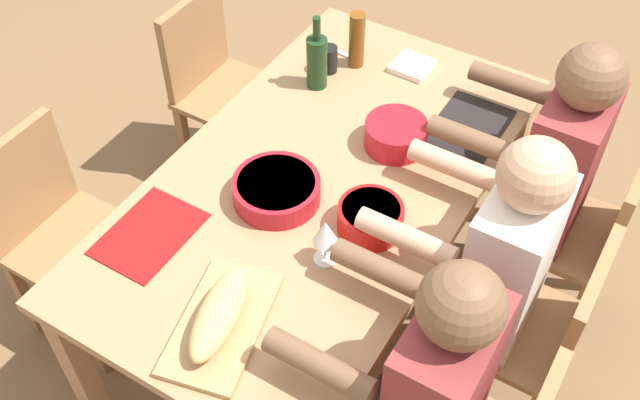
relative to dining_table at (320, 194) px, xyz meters
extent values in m
plane|color=brown|center=(0.00, 0.00, -0.66)|extent=(8.00, 8.00, 0.00)
cube|color=#A87F56|center=(0.00, 0.00, 0.06)|extent=(1.74, 0.96, 0.04)
cube|color=#A87F56|center=(-0.81, -0.42, -0.31)|extent=(0.07, 0.07, 0.70)
cube|color=#A87F56|center=(0.81, -0.42, -0.31)|extent=(0.07, 0.07, 0.70)
cube|color=#A87F56|center=(-0.81, 0.42, -0.31)|extent=(0.07, 0.07, 0.70)
cube|color=#9E7044|center=(0.48, -0.72, -0.22)|extent=(0.40, 0.40, 0.03)
cube|color=#9E7044|center=(0.48, -0.90, -0.01)|extent=(0.38, 0.04, 0.40)
cube|color=#9E7044|center=(0.31, -0.55, -0.44)|extent=(0.04, 0.04, 0.42)
cube|color=#9E7044|center=(0.65, -0.55, -0.44)|extent=(0.04, 0.04, 0.42)
cube|color=#9E7044|center=(0.31, -0.89, -0.44)|extent=(0.04, 0.04, 0.42)
cube|color=#9E7044|center=(0.65, -0.89, -0.44)|extent=(0.04, 0.04, 0.42)
cube|color=#9E7044|center=(-0.48, -0.72, -0.22)|extent=(0.40, 0.40, 0.03)
cube|color=#9E7044|center=(-0.48, -0.90, -0.01)|extent=(0.38, 0.04, 0.40)
cube|color=#9E7044|center=(-0.65, -0.55, -0.44)|extent=(0.04, 0.04, 0.42)
cube|color=#9E7044|center=(-0.31, -0.55, -0.44)|extent=(0.04, 0.04, 0.42)
cube|color=#9E7044|center=(-0.65, -0.89, -0.44)|extent=(0.04, 0.04, 0.42)
cube|color=#9E7044|center=(-0.31, -0.89, -0.44)|extent=(0.04, 0.04, 0.42)
cube|color=maroon|center=(0.48, 0.66, 0.07)|extent=(0.34, 0.20, 0.55)
cylinder|color=brown|center=(0.65, 0.39, 0.19)|extent=(0.07, 0.30, 0.07)
cylinder|color=brown|center=(0.31, 0.39, 0.19)|extent=(0.07, 0.30, 0.07)
sphere|color=brown|center=(0.48, 0.66, 0.44)|extent=(0.21, 0.21, 0.21)
cube|color=#9E7044|center=(0.00, 0.72, -0.22)|extent=(0.40, 0.40, 0.03)
cube|color=#9E7044|center=(0.00, 0.90, -0.01)|extent=(0.38, 0.04, 0.40)
cube|color=#9E7044|center=(0.17, 0.55, -0.44)|extent=(0.04, 0.04, 0.42)
cube|color=#9E7044|center=(-0.17, 0.55, -0.44)|extent=(0.04, 0.04, 0.42)
cube|color=#9E7044|center=(-0.17, 0.89, -0.44)|extent=(0.04, 0.04, 0.42)
cylinder|color=#2D2D38|center=(0.08, 0.50, -0.43)|extent=(0.11, 0.11, 0.45)
cylinder|color=#2D2D38|center=(-0.08, 0.50, -0.43)|extent=(0.11, 0.11, 0.45)
cube|color=white|center=(0.00, 0.66, 0.07)|extent=(0.34, 0.20, 0.55)
cylinder|color=tan|center=(0.17, 0.39, 0.19)|extent=(0.07, 0.30, 0.07)
cylinder|color=tan|center=(-0.17, 0.39, 0.19)|extent=(0.07, 0.30, 0.07)
sphere|color=tan|center=(0.00, 0.66, 0.44)|extent=(0.21, 0.21, 0.21)
cube|color=#9E7044|center=(-0.48, 0.72, -0.22)|extent=(0.40, 0.40, 0.03)
cube|color=#9E7044|center=(-0.48, 0.90, -0.01)|extent=(0.38, 0.04, 0.40)
cube|color=#9E7044|center=(-0.31, 0.55, -0.44)|extent=(0.04, 0.04, 0.42)
cube|color=#9E7044|center=(-0.65, 0.55, -0.44)|extent=(0.04, 0.04, 0.42)
cube|color=#9E7044|center=(-0.31, 0.89, -0.44)|extent=(0.04, 0.04, 0.42)
cube|color=#9E7044|center=(-0.65, 0.89, -0.44)|extent=(0.04, 0.04, 0.42)
cylinder|color=#2D2D38|center=(-0.40, 0.50, -0.43)|extent=(0.11, 0.11, 0.45)
cylinder|color=#2D2D38|center=(-0.56, 0.50, -0.43)|extent=(0.11, 0.11, 0.45)
cube|color=maroon|center=(-0.48, 0.66, 0.07)|extent=(0.34, 0.20, 0.55)
cylinder|color=brown|center=(-0.31, 0.39, 0.19)|extent=(0.07, 0.30, 0.07)
cylinder|color=brown|center=(-0.65, 0.39, 0.19)|extent=(0.07, 0.30, 0.07)
sphere|color=brown|center=(-0.48, 0.66, 0.44)|extent=(0.21, 0.21, 0.21)
cylinder|color=#B21923|center=(-0.26, 0.14, 0.13)|extent=(0.21, 0.21, 0.10)
cylinder|color=#2D7028|center=(-0.26, 0.14, 0.16)|extent=(0.19, 0.19, 0.03)
cylinder|color=red|center=(0.11, 0.24, 0.13)|extent=(0.20, 0.20, 0.09)
cylinder|color=beige|center=(0.11, 0.24, 0.16)|extent=(0.18, 0.18, 0.03)
cylinder|color=#B21923|center=(0.15, -0.07, 0.12)|extent=(0.28, 0.28, 0.08)
cylinder|color=orange|center=(0.15, -0.07, 0.15)|extent=(0.25, 0.25, 0.03)
cube|color=tan|center=(0.63, 0.07, 0.09)|extent=(0.44, 0.31, 0.02)
ellipsoid|color=tan|center=(0.63, 0.07, 0.15)|extent=(0.34, 0.18, 0.09)
cylinder|color=#193819|center=(-0.40, -0.26, 0.18)|extent=(0.08, 0.08, 0.20)
cylinder|color=#193819|center=(-0.40, -0.26, 0.33)|extent=(0.03, 0.03, 0.09)
cylinder|color=brown|center=(-0.59, -0.20, 0.19)|extent=(0.06, 0.06, 0.22)
cylinder|color=silver|center=(0.28, 0.19, 0.09)|extent=(0.07, 0.07, 0.01)
cylinder|color=silver|center=(0.28, 0.19, 0.13)|extent=(0.01, 0.01, 0.07)
cone|color=silver|center=(0.28, 0.19, 0.21)|extent=(0.08, 0.08, 0.08)
cube|color=maroon|center=(0.48, -0.32, 0.09)|extent=(0.32, 0.23, 0.01)
cylinder|color=black|center=(-0.50, -0.26, 0.14)|extent=(0.06, 0.06, 0.10)
cube|color=silver|center=(-0.62, -0.32, 0.09)|extent=(0.03, 0.17, 0.01)
cube|color=black|center=(-0.48, 0.32, 0.09)|extent=(0.32, 0.23, 0.01)
cube|color=white|center=(-0.67, 0.00, 0.10)|extent=(0.14, 0.14, 0.02)
camera|label=1|loc=(1.46, 0.88, 1.82)|focal=41.82mm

